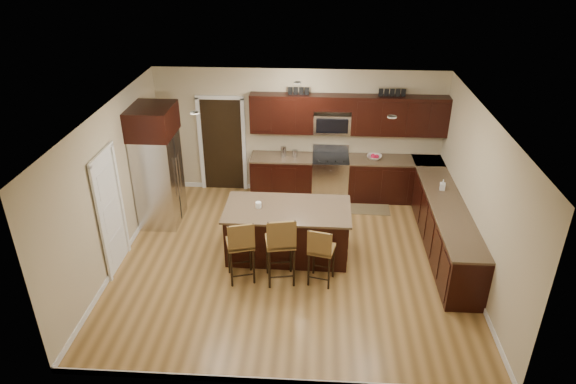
# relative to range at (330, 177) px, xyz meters

# --- Properties ---
(floor) EXTENTS (6.00, 6.00, 0.00)m
(floor) POSITION_rel_range_xyz_m (-0.68, -2.45, -0.47)
(floor) COLOR olive
(floor) RESTS_ON ground
(ceiling) EXTENTS (6.00, 6.00, 0.00)m
(ceiling) POSITION_rel_range_xyz_m (-0.68, -2.45, 2.23)
(ceiling) COLOR silver
(ceiling) RESTS_ON wall_back
(wall_back) EXTENTS (6.00, 0.00, 6.00)m
(wall_back) POSITION_rel_range_xyz_m (-0.68, 0.30, 0.88)
(wall_back) COLOR tan
(wall_back) RESTS_ON floor
(wall_left) EXTENTS (0.00, 5.50, 5.50)m
(wall_left) POSITION_rel_range_xyz_m (-3.68, -2.45, 0.88)
(wall_left) COLOR tan
(wall_left) RESTS_ON floor
(wall_right) EXTENTS (0.00, 5.50, 5.50)m
(wall_right) POSITION_rel_range_xyz_m (2.32, -2.45, 0.88)
(wall_right) COLOR tan
(wall_right) RESTS_ON floor
(base_cabinets) EXTENTS (4.02, 3.96, 0.92)m
(base_cabinets) POSITION_rel_range_xyz_m (1.22, -1.01, -0.01)
(base_cabinets) COLOR black
(base_cabinets) RESTS_ON floor
(upper_cabinets) EXTENTS (4.00, 0.33, 0.80)m
(upper_cabinets) POSITION_rel_range_xyz_m (0.36, 0.13, 1.37)
(upper_cabinets) COLOR black
(upper_cabinets) RESTS_ON wall_back
(range) EXTENTS (0.76, 0.64, 1.11)m
(range) POSITION_rel_range_xyz_m (0.00, 0.00, 0.00)
(range) COLOR silver
(range) RESTS_ON floor
(microwave) EXTENTS (0.76, 0.31, 0.40)m
(microwave) POSITION_rel_range_xyz_m (0.00, 0.15, 1.15)
(microwave) COLOR silver
(microwave) RESTS_ON upper_cabinets
(doorway) EXTENTS (0.85, 0.03, 2.06)m
(doorway) POSITION_rel_range_xyz_m (-2.33, 0.28, 0.56)
(doorway) COLOR black
(doorway) RESTS_ON floor
(pantry_door) EXTENTS (0.03, 0.80, 2.04)m
(pantry_door) POSITION_rel_range_xyz_m (-3.66, -2.75, 0.55)
(pantry_door) COLOR white
(pantry_door) RESTS_ON floor
(letter_decor) EXTENTS (2.20, 0.03, 0.15)m
(letter_decor) POSITION_rel_range_xyz_m (0.22, 0.13, 1.82)
(letter_decor) COLOR black
(letter_decor) RESTS_ON upper_cabinets
(island) EXTENTS (2.18, 1.16, 0.92)m
(island) POSITION_rel_range_xyz_m (-0.77, -2.22, -0.04)
(island) COLOR black
(island) RESTS_ON floor
(stool_left) EXTENTS (0.53, 0.53, 1.14)m
(stool_left) POSITION_rel_range_xyz_m (-1.46, -3.06, 0.24)
(stool_left) COLOR olive
(stool_left) RESTS_ON floor
(stool_mid) EXTENTS (0.54, 0.54, 1.23)m
(stool_mid) POSITION_rel_range_xyz_m (-0.82, -3.07, 0.30)
(stool_mid) COLOR olive
(stool_mid) RESTS_ON floor
(stool_right) EXTENTS (0.47, 0.47, 1.05)m
(stool_right) POSITION_rel_range_xyz_m (-0.18, -3.06, 0.18)
(stool_right) COLOR olive
(stool_right) RESTS_ON floor
(refrigerator) EXTENTS (0.79, 0.97, 2.35)m
(refrigerator) POSITION_rel_range_xyz_m (-3.30, -1.20, 0.73)
(refrigerator) COLOR silver
(refrigerator) RESTS_ON floor
(floor_mat) EXTENTS (0.84, 0.58, 0.01)m
(floor_mat) POSITION_rel_range_xyz_m (0.84, -0.49, -0.47)
(floor_mat) COLOR brown
(floor_mat) RESTS_ON floor
(fruit_bowl) EXTENTS (0.35, 0.35, 0.07)m
(fruit_bowl) POSITION_rel_range_xyz_m (0.90, -0.00, 0.48)
(fruit_bowl) COLOR silver
(fruit_bowl) RESTS_ON base_cabinets
(soap_bottle) EXTENTS (0.10, 0.11, 0.20)m
(soap_bottle) POSITION_rel_range_xyz_m (2.02, -1.35, 0.55)
(soap_bottle) COLOR #B2B2B2
(soap_bottle) RESTS_ON base_cabinets
(canister_tall) EXTENTS (0.12, 0.12, 0.22)m
(canister_tall) POSITION_rel_range_xyz_m (-0.99, -0.00, 0.56)
(canister_tall) COLOR silver
(canister_tall) RESTS_ON base_cabinets
(canister_short) EXTENTS (0.11, 0.11, 0.16)m
(canister_short) POSITION_rel_range_xyz_m (-0.75, -0.00, 0.53)
(canister_short) COLOR silver
(canister_short) RESTS_ON base_cabinets
(island_jar) EXTENTS (0.10, 0.10, 0.10)m
(island_jar) POSITION_rel_range_xyz_m (-1.27, -2.22, 0.50)
(island_jar) COLOR white
(island_jar) RESTS_ON island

